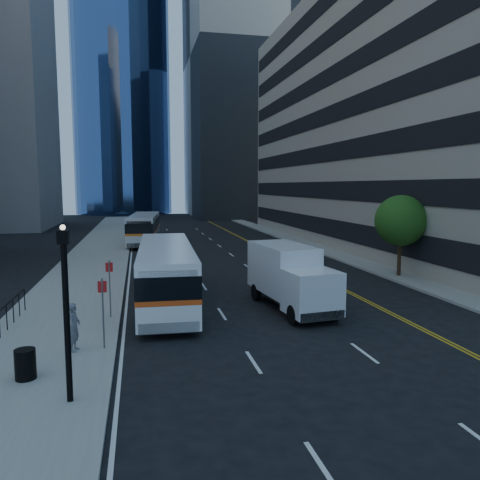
{
  "coord_description": "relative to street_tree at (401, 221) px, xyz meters",
  "views": [
    {
      "loc": [
        -7.1,
        -18.5,
        5.82
      ],
      "look_at": [
        -1.59,
        6.89,
        2.8
      ],
      "focal_mm": 35.0,
      "sensor_mm": 36.0,
      "label": 1
    }
  ],
  "objects": [
    {
      "name": "box_truck",
      "position": [
        -9.18,
        -5.79,
        -2.07
      ],
      "size": [
        2.82,
        6.42,
        2.98
      ],
      "rotation": [
        0.0,
        0.0,
        0.11
      ],
      "color": "silver",
      "rests_on": "ground"
    },
    {
      "name": "parking_garage",
      "position": [
        16.0,
        15.0,
        8.86
      ],
      "size": [
        30.0,
        50.0,
        25.0
      ],
      "primitive_type": "cube",
      "color": "#9E9384",
      "rests_on": "ground"
    },
    {
      "name": "trash_can",
      "position": [
        -19.48,
        -12.23,
        -3.04
      ],
      "size": [
        0.75,
        0.75,
        0.9
      ],
      "primitive_type": "cylinder",
      "rotation": [
        0.0,
        0.0,
        0.29
      ],
      "color": "black",
      "rests_on": "sidewalk_west"
    },
    {
      "name": "sidewalk_east",
      "position": [
        -0.0,
        17.0,
        -3.57
      ],
      "size": [
        2.0,
        90.0,
        0.15
      ],
      "primitive_type": "cube",
      "color": "gray",
      "rests_on": "ground"
    },
    {
      "name": "sidewalk_west",
      "position": [
        -19.5,
        17.0,
        -3.57
      ],
      "size": [
        5.0,
        90.0,
        0.15
      ],
      "primitive_type": "cube",
      "color": "gray",
      "rests_on": "ground"
    },
    {
      "name": "pedestrian",
      "position": [
        -18.38,
        -10.04,
        -2.64
      ],
      "size": [
        0.5,
        0.68,
        1.7
      ],
      "primitive_type": "imported",
      "rotation": [
        0.0,
        0.0,
        1.41
      ],
      "color": "slate",
      "rests_on": "sidewalk_west"
    },
    {
      "name": "bus_rear",
      "position": [
        -15.6,
        21.41,
        -2.04
      ],
      "size": [
        3.5,
        11.57,
        2.94
      ],
      "rotation": [
        0.0,
        0.0,
        -0.09
      ],
      "color": "silver",
      "rests_on": "ground"
    },
    {
      "name": "office_tower_north",
      "position": [
        9.0,
        64.0,
        26.36
      ],
      "size": [
        30.0,
        28.0,
        60.0
      ],
      "primitive_type": "cube",
      "color": "gray",
      "rests_on": "ground"
    },
    {
      "name": "street_tree",
      "position": [
        0.0,
        0.0,
        0.0
      ],
      "size": [
        3.2,
        3.2,
        5.1
      ],
      "color": "#332114",
      "rests_on": "sidewalk_east"
    },
    {
      "name": "ground",
      "position": [
        -9.0,
        -8.0,
        -3.64
      ],
      "size": [
        160.0,
        160.0,
        0.0
      ],
      "primitive_type": "plane",
      "color": "black",
      "rests_on": "ground"
    },
    {
      "name": "glass_tower",
      "position": [
        -19.0,
        77.0,
        36.36
      ],
      "size": [
        20.0,
        20.0,
        80.0
      ],
      "primitive_type": "cylinder",
      "color": "#304B81",
      "rests_on": "ground"
    },
    {
      "name": "lamp_post",
      "position": [
        -18.0,
        -14.0,
        -0.92
      ],
      "size": [
        0.28,
        0.28,
        4.56
      ],
      "color": "black",
      "rests_on": "sidewalk_west"
    },
    {
      "name": "bus_front",
      "position": [
        -14.87,
        -3.68,
        -2.03
      ],
      "size": [
        2.93,
        11.51,
        2.94
      ],
      "rotation": [
        0.0,
        0.0,
        -0.04
      ],
      "color": "white",
      "rests_on": "ground"
    }
  ]
}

